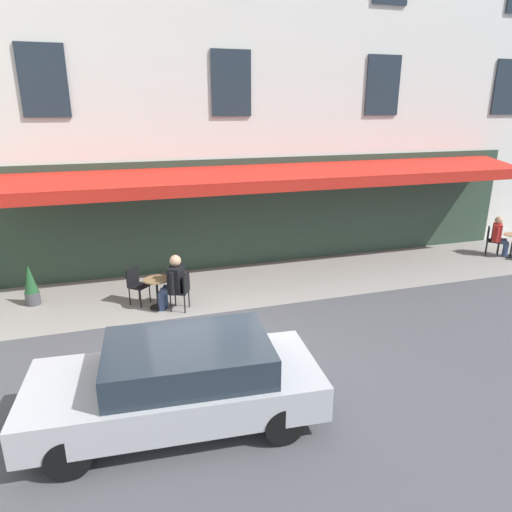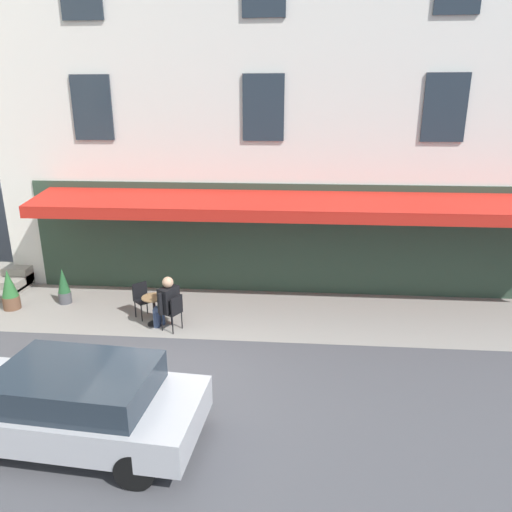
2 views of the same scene
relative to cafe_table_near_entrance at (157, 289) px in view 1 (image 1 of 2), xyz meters
name	(u,v)px [view 1 (image 1 of 2)]	position (x,y,z in m)	size (l,w,h in m)	color
ground_plane	(216,353)	(-0.86, 2.49, -0.49)	(70.00, 70.00, 0.00)	#4C4C51
sidewalk_cafe_terrace	(302,277)	(-4.11, -0.91, -0.49)	(20.50, 3.20, 0.01)	gray
cafe_building_facade	(262,22)	(-4.86, -6.99, 7.00)	(20.00, 10.70, 15.00)	silver
cafe_table_near_entrance	(157,289)	(0.00, 0.00, 0.00)	(0.60, 0.60, 0.75)	black
cafe_chair_black_corner_left	(183,289)	(-0.57, 0.28, 0.06)	(0.54, 0.54, 0.91)	black
cafe_chair_black_near_door	(136,282)	(0.45, -0.44, 0.06)	(0.57, 0.57, 0.91)	black
cafe_chair_black_corner_right	(491,238)	(-10.75, -1.05, 0.06)	(0.56, 0.56, 0.91)	black
seated_patron_in_red	(499,235)	(-10.91, -0.91, 0.20)	(0.62, 0.61, 1.28)	navy
seated_companion_in_black	(173,281)	(-0.37, 0.19, 0.23)	(0.68, 0.65, 1.36)	navy
potted_plant_by_steps	(31,285)	(2.89, -1.13, 0.01)	(0.35, 0.35, 1.02)	#4C4C51
parked_car_silver	(180,381)	(0.08, 4.31, 0.22)	(4.42, 2.12, 1.33)	#B7B7BC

